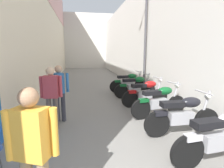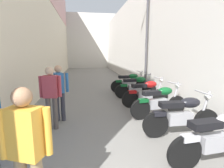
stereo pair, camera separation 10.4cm
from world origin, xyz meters
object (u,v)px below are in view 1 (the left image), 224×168
(street_lamp, at_px, (144,35))
(pedestrian_further_down, at_px, (59,89))
(motorcycle_fifth, at_px, (146,92))
(motorcycle_third, at_px, (183,114))
(motorcycle_sixth, at_px, (135,86))
(pedestrian_mid_alley, at_px, (51,94))
(motorcycle_second, at_px, (220,136))
(motorcycle_seventh, at_px, (129,82))
(pedestrian_by_doorway, at_px, (33,149))
(motorcycle_fourth, at_px, (160,101))

(street_lamp, bearing_deg, pedestrian_further_down, -138.26)
(motorcycle_fifth, distance_m, pedestrian_further_down, 3.04)
(street_lamp, bearing_deg, motorcycle_third, -98.70)
(motorcycle_sixth, distance_m, street_lamp, 2.55)
(motorcycle_third, distance_m, pedestrian_mid_alley, 3.15)
(pedestrian_mid_alley, bearing_deg, motorcycle_second, -32.83)
(motorcycle_seventh, height_order, pedestrian_mid_alley, pedestrian_mid_alley)
(motorcycle_third, relative_size, pedestrian_by_doorway, 1.18)
(motorcycle_second, xyz_separation_m, pedestrian_mid_alley, (-3.00, 1.94, 0.42))
(motorcycle_sixth, xyz_separation_m, street_lamp, (0.70, 1.08, 2.21))
(motorcycle_seventh, height_order, pedestrian_further_down, pedestrian_further_down)
(motorcycle_fifth, bearing_deg, motorcycle_second, -90.00)
(pedestrian_by_doorway, bearing_deg, pedestrian_mid_alley, 94.35)
(motorcycle_sixth, bearing_deg, motorcycle_second, -90.00)
(motorcycle_second, bearing_deg, motorcycle_fifth, 90.00)
(motorcycle_fourth, relative_size, pedestrian_by_doorway, 1.17)
(motorcycle_third, xyz_separation_m, pedestrian_by_doorway, (-2.81, -1.67, 0.42))
(motorcycle_third, xyz_separation_m, motorcycle_fifth, (-0.00, 2.30, 0.00))
(pedestrian_further_down, bearing_deg, motorcycle_seventh, 47.81)
(pedestrian_further_down, bearing_deg, motorcycle_sixth, 36.31)
(motorcycle_fourth, distance_m, pedestrian_further_down, 2.91)
(motorcycle_sixth, height_order, pedestrian_by_doorway, pedestrian_by_doorway)
(motorcycle_seventh, bearing_deg, motorcycle_sixth, -90.00)
(motorcycle_second, relative_size, motorcycle_third, 1.00)
(motorcycle_fourth, distance_m, motorcycle_seventh, 3.36)
(street_lamp, bearing_deg, motorcycle_fourth, -101.70)
(motorcycle_second, relative_size, motorcycle_seventh, 1.00)
(motorcycle_second, bearing_deg, motorcycle_sixth, 90.00)
(motorcycle_third, height_order, motorcycle_seventh, same)
(pedestrian_further_down, bearing_deg, motorcycle_third, -25.70)
(motorcycle_fourth, bearing_deg, motorcycle_second, -90.00)
(pedestrian_further_down, bearing_deg, pedestrian_mid_alley, -103.94)
(pedestrian_mid_alley, bearing_deg, street_lamp, 45.07)
(motorcycle_sixth, bearing_deg, motorcycle_fifth, -90.01)
(motorcycle_fifth, height_order, pedestrian_further_down, pedestrian_further_down)
(pedestrian_by_doorway, bearing_deg, motorcycle_third, 30.70)
(motorcycle_seventh, relative_size, pedestrian_further_down, 1.18)
(pedestrian_by_doorway, bearing_deg, motorcycle_second, 11.82)
(motorcycle_fourth, bearing_deg, motorcycle_fifth, 90.00)
(pedestrian_further_down, relative_size, street_lamp, 0.34)
(motorcycle_second, distance_m, pedestrian_mid_alley, 3.60)
(motorcycle_second, height_order, pedestrian_by_doorway, pedestrian_by_doorway)
(pedestrian_further_down, bearing_deg, street_lamp, 41.74)
(motorcycle_fourth, bearing_deg, motorcycle_third, -89.99)
(motorcycle_second, xyz_separation_m, motorcycle_sixth, (0.00, 4.57, 0.00))
(motorcycle_fourth, bearing_deg, street_lamp, 78.30)
(pedestrian_mid_alley, bearing_deg, motorcycle_fifth, 25.76)
(motorcycle_fourth, relative_size, motorcycle_sixth, 0.99)
(motorcycle_second, distance_m, pedestrian_by_doorway, 2.90)
(motorcycle_fifth, xyz_separation_m, motorcycle_sixth, (0.00, 1.19, 0.00))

